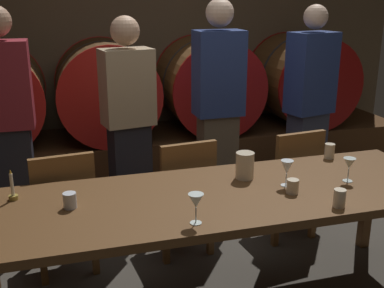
{
  "coord_description": "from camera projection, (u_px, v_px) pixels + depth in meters",
  "views": [
    {
      "loc": [
        -1.01,
        -2.54,
        1.85
      ],
      "look_at": [
        -0.24,
        0.1,
        0.98
      ],
      "focal_mm": 44.87,
      "sensor_mm": 36.0,
      "label": 1
    }
  ],
  "objects": [
    {
      "name": "barrel_shelf",
      "position": [
        161.0,
        154.0,
        4.97
      ],
      "size": [
        5.14,
        0.9,
        0.48
      ],
      "primitive_type": "cube",
      "color": "#4C2D16",
      "rests_on": "ground"
    },
    {
      "name": "cup_center_right",
      "position": [
        339.0,
        198.0,
        2.56
      ],
      "size": [
        0.07,
        0.07,
        0.1
      ],
      "primitive_type": "cylinder",
      "color": "beige",
      "rests_on": "dining_table"
    },
    {
      "name": "guest_center_left",
      "position": [
        129.0,
        125.0,
        3.7
      ],
      "size": [
        0.42,
        0.3,
        1.69
      ],
      "rotation": [
        0.0,
        0.0,
        3.32
      ],
      "color": "black",
      "rests_on": "ground"
    },
    {
      "name": "chair_center",
      "position": [
        183.0,
        191.0,
        3.43
      ],
      "size": [
        0.44,
        0.44,
        0.88
      ],
      "rotation": [
        0.0,
        0.0,
        3.24
      ],
      "color": "brown",
      "rests_on": "ground"
    },
    {
      "name": "wine_glass_center_right",
      "position": [
        287.0,
        168.0,
        2.82
      ],
      "size": [
        0.08,
        0.08,
        0.16
      ],
      "color": "white",
      "rests_on": "dining_table"
    },
    {
      "name": "wine_barrel_far_right",
      "position": [
        301.0,
        80.0,
        5.17
      ],
      "size": [
        0.95,
        0.87,
        0.95
      ],
      "color": "brown",
      "rests_on": "barrel_shelf"
    },
    {
      "name": "guest_center_right",
      "position": [
        218.0,
        111.0,
        3.87
      ],
      "size": [
        0.38,
        0.25,
        1.81
      ],
      "rotation": [
        0.0,
        0.0,
        3.16
      ],
      "color": "brown",
      "rests_on": "ground"
    },
    {
      "name": "pitcher",
      "position": [
        245.0,
        165.0,
        2.95
      ],
      "size": [
        0.11,
        0.11,
        0.17
      ],
      "color": "beige",
      "rests_on": "dining_table"
    },
    {
      "name": "chair_right",
      "position": [
        290.0,
        178.0,
        3.67
      ],
      "size": [
        0.44,
        0.44,
        0.88
      ],
      "rotation": [
        0.0,
        0.0,
        3.25
      ],
      "color": "brown",
      "rests_on": "ground"
    },
    {
      "name": "wine_glass_far_right",
      "position": [
        349.0,
        164.0,
        2.89
      ],
      "size": [
        0.08,
        0.08,
        0.15
      ],
      "color": "silver",
      "rests_on": "dining_table"
    },
    {
      "name": "wine_barrel_center_right",
      "position": [
        208.0,
        85.0,
        4.89
      ],
      "size": [
        0.95,
        0.87,
        0.95
      ],
      "color": "brown",
      "rests_on": "barrel_shelf"
    },
    {
      "name": "guest_far_left",
      "position": [
        8.0,
        128.0,
        3.45
      ],
      "size": [
        0.38,
        0.25,
        1.77
      ],
      "rotation": [
        0.0,
        0.0,
        3.12
      ],
      "color": "black",
      "rests_on": "ground"
    },
    {
      "name": "chair_left",
      "position": [
        64.0,
        207.0,
        3.18
      ],
      "size": [
        0.44,
        0.44,
        0.88
      ],
      "rotation": [
        0.0,
        0.0,
        3.25
      ],
      "color": "brown",
      "rests_on": "ground"
    },
    {
      "name": "cup_far_right",
      "position": [
        330.0,
        151.0,
        3.32
      ],
      "size": [
        0.07,
        0.07,
        0.1
      ],
      "primitive_type": "cylinder",
      "color": "beige",
      "rests_on": "dining_table"
    },
    {
      "name": "guest_far_right",
      "position": [
        309.0,
        109.0,
        4.06
      ],
      "size": [
        0.43,
        0.32,
        1.76
      ],
      "rotation": [
        0.0,
        0.0,
        3.38
      ],
      "color": "#33384C",
      "rests_on": "ground"
    },
    {
      "name": "ground_plane",
      "position": [
        231.0,
        286.0,
        3.15
      ],
      "size": [
        7.43,
        7.43,
        0.0
      ],
      "primitive_type": "plane",
      "color": "#3F3A33"
    },
    {
      "name": "candle_center",
      "position": [
        13.0,
        192.0,
        2.65
      ],
      "size": [
        0.05,
        0.05,
        0.18
      ],
      "color": "olive",
      "rests_on": "dining_table"
    },
    {
      "name": "cup_center_left",
      "position": [
        293.0,
        186.0,
        2.74
      ],
      "size": [
        0.07,
        0.07,
        0.08
      ],
      "primitive_type": "cylinder",
      "color": "beige",
      "rests_on": "dining_table"
    },
    {
      "name": "cup_far_left",
      "position": [
        70.0,
        200.0,
        2.55
      ],
      "size": [
        0.07,
        0.07,
        0.09
      ],
      "primitive_type": "cylinder",
      "color": "silver",
      "rests_on": "dining_table"
    },
    {
      "name": "dining_table",
      "position": [
        218.0,
        204.0,
        2.76
      ],
      "size": [
        2.78,
        0.88,
        0.75
      ],
      "color": "brown",
      "rests_on": "ground"
    },
    {
      "name": "wine_glass_center_left",
      "position": [
        196.0,
        202.0,
        2.36
      ],
      "size": [
        0.08,
        0.08,
        0.16
      ],
      "color": "silver",
      "rests_on": "dining_table"
    },
    {
      "name": "wine_barrel_center_left",
      "position": [
        106.0,
        90.0,
        4.62
      ],
      "size": [
        0.95,
        0.87,
        0.95
      ],
      "color": "#513319",
      "rests_on": "barrel_shelf"
    },
    {
      "name": "back_wall",
      "position": [
        148.0,
        54.0,
        5.18
      ],
      "size": [
        5.71,
        0.24,
        2.42
      ],
      "primitive_type": "cube",
      "color": "brown",
      "rests_on": "ground"
    }
  ]
}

